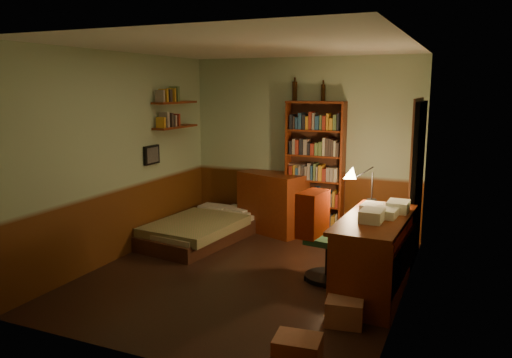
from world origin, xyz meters
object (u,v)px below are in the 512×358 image
at_px(desk_lamp, 373,173).
at_px(cardboard_box_a, 297,353).
at_px(desk, 374,255).
at_px(office_chair, 329,232).
at_px(bed, 202,222).
at_px(bookshelf, 315,170).
at_px(mini_stereo, 299,168).
at_px(cardboard_box_b, 344,312).
at_px(dresser, 272,203).

bearing_deg(desk_lamp, cardboard_box_a, -78.81).
bearing_deg(desk_lamp, desk, -63.37).
bearing_deg(office_chair, desk_lamp, 67.90).
distance_m(desk, cardboard_box_a, 1.79).
distance_m(bed, cardboard_box_a, 3.53).
distance_m(bookshelf, office_chair, 1.81).
xyz_separation_m(mini_stereo, cardboard_box_b, (1.36, -2.66, -0.86)).
relative_size(bookshelf, desk, 1.28).
relative_size(dresser, cardboard_box_b, 3.01).
relative_size(dresser, bookshelf, 0.52).
bearing_deg(desk, desk_lamp, 106.12).
xyz_separation_m(bed, office_chair, (2.07, -0.74, 0.29)).
xyz_separation_m(bookshelf, desk_lamp, (1.02, -1.01, 0.18)).
xyz_separation_m(dresser, cardboard_box_a, (1.58, -3.43, -0.32)).
bearing_deg(desk_lamp, mini_stereo, 153.29).
height_order(dresser, desk_lamp, desk_lamp).
xyz_separation_m(desk_lamp, cardboard_box_b, (0.09, -1.61, -1.04)).
bearing_deg(desk_lamp, cardboard_box_b, -74.22).
bearing_deg(cardboard_box_a, desk_lamp, 88.47).
relative_size(bookshelf, desk_lamp, 2.93).
distance_m(mini_stereo, cardboard_box_a, 3.85).
height_order(desk, desk_lamp, desk_lamp).
bearing_deg(bookshelf, cardboard_box_a, -77.82).
relative_size(cardboard_box_a, cardboard_box_b, 1.06).
relative_size(dresser, mini_stereo, 3.42).
relative_size(dresser, cardboard_box_a, 2.84).
height_order(bookshelf, cardboard_box_a, bookshelf).
bearing_deg(office_chair, desk, -6.52).
bearing_deg(cardboard_box_b, office_chair, 113.72).
height_order(mini_stereo, cardboard_box_a, mini_stereo).
distance_m(bed, cardboard_box_b, 3.05).
xyz_separation_m(desk, desk_lamp, (-0.19, 0.75, 0.75)).
bearing_deg(bed, office_chair, -11.87).
relative_size(desk, cardboard_box_b, 4.57).
height_order(dresser, cardboard_box_a, dresser).
xyz_separation_m(dresser, bookshelf, (0.62, 0.08, 0.53)).
bearing_deg(office_chair, cardboard_box_a, -73.61).
relative_size(bookshelf, cardboard_box_a, 5.51).
distance_m(dresser, cardboard_box_b, 3.09).
height_order(desk, cardboard_box_b, desk).
distance_m(dresser, bookshelf, 0.83).
xyz_separation_m(dresser, mini_stereo, (0.37, 0.12, 0.53)).
bearing_deg(dresser, desk, -21.94).
bearing_deg(dresser, bookshelf, 28.28).
distance_m(bed, mini_stereo, 1.63).
distance_m(dresser, desk_lamp, 2.02).
height_order(dresser, office_chair, office_chair).
bearing_deg(desk, bookshelf, 126.63).
bearing_deg(dresser, desk_lamp, -8.84).
xyz_separation_m(bed, dresser, (0.77, 0.79, 0.18)).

